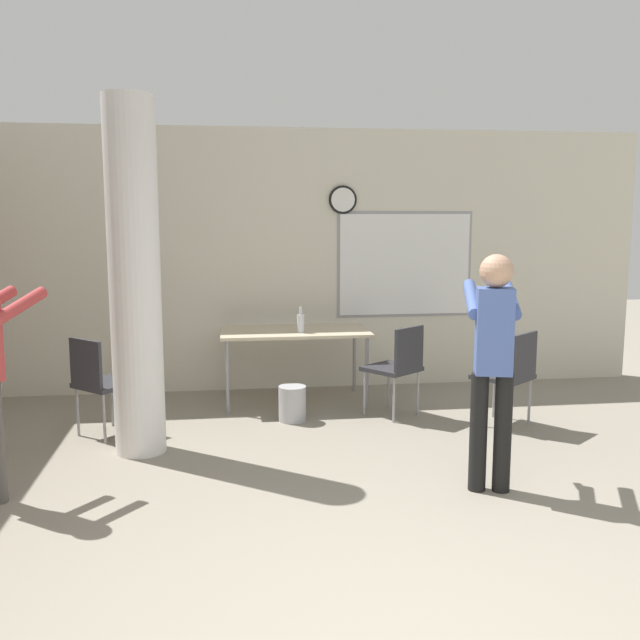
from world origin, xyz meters
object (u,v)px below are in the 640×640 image
folding_table (294,335)px  chair_mid_room (510,371)px  chair_table_right (398,364)px  chair_near_pillar (100,379)px  bottle_on_table (301,323)px  person_playing_side (493,353)px

folding_table → chair_mid_room: size_ratio=1.70×
chair_table_right → chair_near_pillar: bearing=-174.4°
chair_mid_room → chair_near_pillar: size_ratio=1.00×
chair_table_right → chair_near_pillar: size_ratio=1.00×
chair_mid_room → chair_near_pillar: 3.59m
bottle_on_table → chair_table_right: (0.86, -0.49, -0.33)m
folding_table → chair_table_right: 1.13m
chair_near_pillar → person_playing_side: bearing=-28.9°
folding_table → bottle_on_table: 0.22m
person_playing_side → chair_near_pillar: bearing=151.1°
folding_table → bottle_on_table: size_ratio=5.86×
chair_table_right → chair_mid_room: bearing=-26.6°
folding_table → chair_table_right: (0.91, -0.65, -0.18)m
bottle_on_table → person_playing_side: size_ratio=0.15×
chair_table_right → person_playing_side: (0.20, -1.84, 0.46)m
chair_mid_room → chair_near_pillar: bearing=176.9°
folding_table → chair_near_pillar: bearing=-152.6°
bottle_on_table → chair_mid_room: bearing=-28.1°
chair_table_right → chair_near_pillar: 2.68m
chair_mid_room → chair_table_right: bearing=153.4°
chair_mid_room → chair_near_pillar: (-3.59, 0.20, 0.00)m
bottle_on_table → person_playing_side: (1.06, -2.33, 0.13)m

